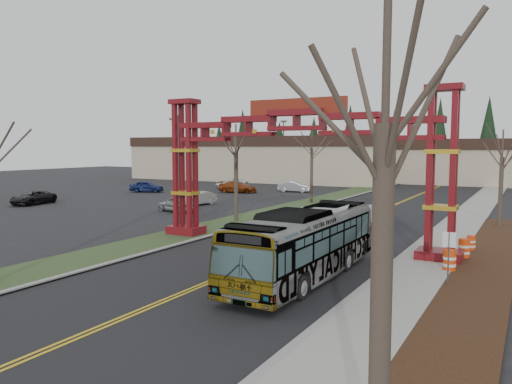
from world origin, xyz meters
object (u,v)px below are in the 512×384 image
Objects in this scene: silver_sedan at (377,215)px; light_pole_near at (179,157)px; parked_car_mid_a at (238,187)px; bare_tree_median_far at (312,149)px; parked_car_near_a at (177,204)px; barrel_mid at (464,249)px; barrel_north at (471,244)px; parked_car_mid_b at (147,186)px; parked_car_far_a at (294,187)px; street_sign at (449,248)px; gateway_arch at (297,144)px; transit_bus at (305,244)px; parked_car_near_b at (198,198)px; parked_car_near_c at (33,198)px; bare_tree_median_mid at (236,153)px; light_pole_far at (283,147)px; bare_tree_right_far at (502,158)px; parked_car_far_b at (232,183)px; light_pole_mid at (173,148)px; retail_building_west at (269,158)px; bare_tree_right_near at (385,127)px; barrel_south at (449,261)px.

silver_sedan is 0.49× the size of light_pole_near.
bare_tree_median_far is (12.81, -6.40, 4.90)m from parked_car_mid_a.
barrel_mid is at bearing 87.47° from parked_car_near_a.
parked_car_mid_b is at bearing 154.73° from barrel_north.
parked_car_mid_b reaches higher than parked_car_far_a.
bare_tree_median_far is 3.33× the size of street_sign.
gateway_arch is 1.62× the size of transit_bus.
parked_car_near_b is 7.12m from light_pole_near.
parked_car_near_c is 24.66m from bare_tree_median_mid.
parked_car_near_a reaches higher than barrel_mid.
light_pole_far is (-4.93, 29.58, 5.02)m from parked_car_near_b.
parked_car_far_b is at bearing 150.69° from bare_tree_right_far.
light_pole_mid is at bearing 78.41° from parked_car_near_c.
bare_tree_median_far is at bearing 20.42° from parked_car_near_c.
bare_tree_median_mid is 0.88× the size of light_pole_near.
light_pole_mid is at bearing -125.59° from parked_car_near_a.
parked_car_far_b is (6.87, 27.04, 0.00)m from parked_car_near_c.
light_pole_far is (-22.12, 43.67, -0.28)m from gateway_arch.
parked_car_mid_a is 0.65× the size of bare_tree_median_mid.
parked_car_mid_b reaches higher than silver_sedan.
bare_tree_right_near reaches higher than retail_building_west.
parked_car_far_b is at bearing 127.06° from gateway_arch.
silver_sedan is at bearing 105.59° from bare_tree_right_near.
light_pole_near is at bearing 162.45° from bare_tree_median_mid.
parked_car_far_b is at bearing 126.24° from transit_bus.
bare_tree_median_mid is (-9.82, -4.24, 4.69)m from silver_sedan.
silver_sedan is 0.56× the size of bare_tree_median_mid.
gateway_arch is 10.25m from bare_tree_median_mid.
parked_car_mid_b is 0.56× the size of bare_tree_median_far.
bare_tree_right_near is at bearing -41.92° from parked_car_near_c.
transit_bus is 10.36× the size of barrel_mid.
parked_car_mid_b is (-34.65, 28.84, -0.83)m from transit_bus.
light_pole_near is (16.03, -13.86, 4.22)m from parked_car_mid_b.
barrel_south is at bearing -71.34° from silver_sedan.
gateway_arch is 48.95m from light_pole_far.
street_sign reaches higher than barrel_south.
retail_building_west is 9.42× the size of parked_car_mid_a.
barrel_mid is (40.38, -21.40, -0.19)m from parked_car_mid_b.
parked_car_near_a is 0.98× the size of parked_car_mid_b.
barrel_south is at bearing -22.52° from parked_car_near_b.
barrel_north is at bearing -15.32° from parked_car_near_c.
barrel_south is at bearing -26.88° from bare_tree_median_mid.
bare_tree_median_mid reaches higher than parked_car_near_a.
barrel_south is at bearing -94.38° from bare_tree_right_far.
light_pole_mid reaches higher than bare_tree_median_far.
transit_bus is at bearing -30.89° from parked_car_near_c.
street_sign is at bearing -145.63° from parked_car_mid_b.
retail_building_west is (-30.00, 53.96, -2.22)m from gateway_arch.
light_pole_near is at bearing 155.82° from barrel_south.
parked_car_far_b is at bearing 124.07° from bare_tree_right_near.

